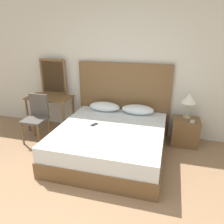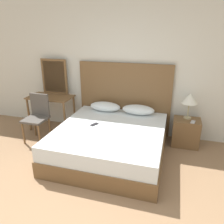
{
  "view_description": "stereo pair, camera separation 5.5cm",
  "coord_description": "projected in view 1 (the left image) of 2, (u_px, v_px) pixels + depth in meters",
  "views": [
    {
      "loc": [
        0.99,
        -1.46,
        2.07
      ],
      "look_at": [
        0.08,
        1.85,
        0.77
      ],
      "focal_mm": 35.0,
      "sensor_mm": 36.0,
      "label": 1
    },
    {
      "loc": [
        1.05,
        -1.44,
        2.07
      ],
      "look_at": [
        0.08,
        1.85,
        0.77
      ],
      "focal_mm": 35.0,
      "sensor_mm": 36.0,
      "label": 2
    }
  ],
  "objects": [
    {
      "name": "chair",
      "position": [
        37.0,
        115.0,
        4.21
      ],
      "size": [
        0.41,
        0.42,
        0.91
      ],
      "color": "#4C4742",
      "rests_on": "ground_plane"
    },
    {
      "name": "phone_on_bed",
      "position": [
        94.0,
        124.0,
        3.79
      ],
      "size": [
        0.13,
        0.17,
        0.01
      ],
      "color": "#232328",
      "rests_on": "bed"
    },
    {
      "name": "bed",
      "position": [
        111.0,
        141.0,
        3.77
      ],
      "size": [
        1.8,
        1.92,
        0.52
      ],
      "color": "brown",
      "rests_on": "ground_plane"
    },
    {
      "name": "nightstand",
      "position": [
        185.0,
        132.0,
        4.12
      ],
      "size": [
        0.49,
        0.38,
        0.52
      ],
      "color": "brown",
      "rests_on": "ground_plane"
    },
    {
      "name": "pillow_right",
      "position": [
        138.0,
        110.0,
        4.24
      ],
      "size": [
        0.62,
        0.3,
        0.18
      ],
      "color": "silver",
      "rests_on": "bed"
    },
    {
      "name": "headboard",
      "position": [
        123.0,
        99.0,
        4.49
      ],
      "size": [
        1.89,
        0.05,
        1.46
      ],
      "color": "brown",
      "rests_on": "ground_plane"
    },
    {
      "name": "wall_back",
      "position": [
        121.0,
        68.0,
        4.35
      ],
      "size": [
        10.0,
        0.06,
        2.7
      ],
      "color": "silver",
      "rests_on": "ground_plane"
    },
    {
      "name": "table_lamp",
      "position": [
        189.0,
        99.0,
        3.96
      ],
      "size": [
        0.28,
        0.28,
        0.47
      ],
      "color": "tan",
      "rests_on": "nightstand"
    },
    {
      "name": "phone_on_nightstand",
      "position": [
        192.0,
        121.0,
        3.91
      ],
      "size": [
        0.1,
        0.16,
        0.01
      ],
      "color": "#B7B7BC",
      "rests_on": "nightstand"
    },
    {
      "name": "vanity_mirror",
      "position": [
        53.0,
        77.0,
        4.68
      ],
      "size": [
        0.59,
        0.03,
        0.75
      ],
      "color": "brown",
      "rests_on": "vanity_desk"
    },
    {
      "name": "pillow_left",
      "position": [
        105.0,
        107.0,
        4.41
      ],
      "size": [
        0.62,
        0.3,
        0.18
      ],
      "color": "silver",
      "rests_on": "bed"
    },
    {
      "name": "vanity_desk",
      "position": [
        50.0,
        102.0,
        4.65
      ],
      "size": [
        0.93,
        0.53,
        0.74
      ],
      "color": "brown",
      "rests_on": "ground_plane"
    }
  ]
}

